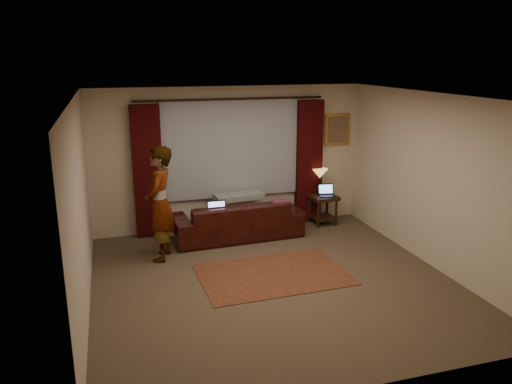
{
  "coord_description": "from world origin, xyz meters",
  "views": [
    {
      "loc": [
        -2.1,
        -6.19,
        3.12
      ],
      "look_at": [
        0.1,
        1.2,
        1.0
      ],
      "focal_mm": 35.0,
      "sensor_mm": 36.0,
      "label": 1
    }
  ],
  "objects_px": {
    "sofa": "(237,212)",
    "person": "(160,204)",
    "end_table": "(323,210)",
    "tiffany_lamp": "(320,181)",
    "laptop_sofa": "(218,210)",
    "laptop_table": "(327,191)"
  },
  "relations": [
    {
      "from": "laptop_sofa",
      "to": "laptop_table",
      "type": "xyz_separation_m",
      "value": [
        2.16,
        0.3,
        0.09
      ]
    },
    {
      "from": "sofa",
      "to": "laptop_table",
      "type": "bearing_deg",
      "value": -177.69
    },
    {
      "from": "laptop_table",
      "to": "end_table",
      "type": "bearing_deg",
      "value": 134.03
    },
    {
      "from": "laptop_sofa",
      "to": "tiffany_lamp",
      "type": "relative_size",
      "value": 0.75
    },
    {
      "from": "sofa",
      "to": "tiffany_lamp",
      "type": "xyz_separation_m",
      "value": [
        1.74,
        0.4,
        0.34
      ]
    },
    {
      "from": "end_table",
      "to": "tiffany_lamp",
      "type": "distance_m",
      "value": 0.55
    },
    {
      "from": "laptop_sofa",
      "to": "person",
      "type": "distance_m",
      "value": 1.17
    },
    {
      "from": "end_table",
      "to": "tiffany_lamp",
      "type": "relative_size",
      "value": 1.17
    },
    {
      "from": "sofa",
      "to": "laptop_sofa",
      "type": "height_order",
      "value": "sofa"
    },
    {
      "from": "tiffany_lamp",
      "to": "sofa",
      "type": "bearing_deg",
      "value": -167.13
    },
    {
      "from": "sofa",
      "to": "person",
      "type": "relative_size",
      "value": 1.26
    },
    {
      "from": "person",
      "to": "end_table",
      "type": "bearing_deg",
      "value": 122.98
    },
    {
      "from": "tiffany_lamp",
      "to": "person",
      "type": "relative_size",
      "value": 0.27
    },
    {
      "from": "end_table",
      "to": "tiffany_lamp",
      "type": "height_order",
      "value": "tiffany_lamp"
    },
    {
      "from": "end_table",
      "to": "person",
      "type": "xyz_separation_m",
      "value": [
        -3.13,
        -0.84,
        0.62
      ]
    },
    {
      "from": "sofa",
      "to": "person",
      "type": "height_order",
      "value": "person"
    },
    {
      "from": "end_table",
      "to": "person",
      "type": "bearing_deg",
      "value": -165.03
    },
    {
      "from": "end_table",
      "to": "laptop_sofa",
      "type": "bearing_deg",
      "value": -170.28
    },
    {
      "from": "person",
      "to": "laptop_sofa",
      "type": "bearing_deg",
      "value": 133.06
    },
    {
      "from": "sofa",
      "to": "laptop_table",
      "type": "height_order",
      "value": "sofa"
    },
    {
      "from": "tiffany_lamp",
      "to": "person",
      "type": "bearing_deg",
      "value": -162.18
    },
    {
      "from": "laptop_sofa",
      "to": "tiffany_lamp",
      "type": "xyz_separation_m",
      "value": [
        2.1,
        0.53,
        0.22
      ]
    }
  ]
}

